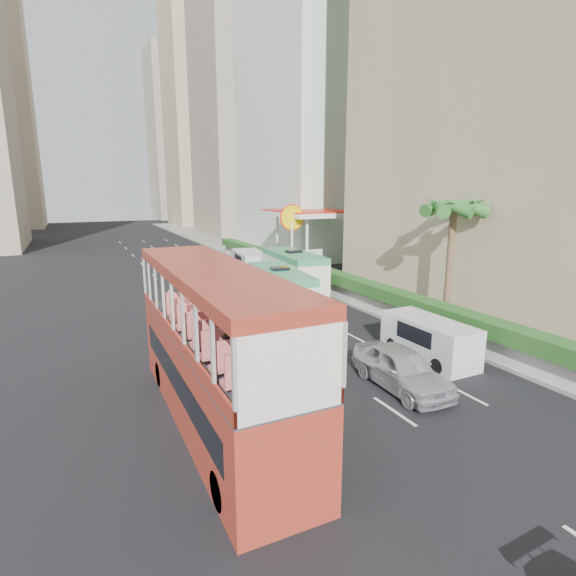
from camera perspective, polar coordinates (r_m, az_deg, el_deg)
ground_plane at (r=17.83m, az=10.22°, el=-12.18°), size 200.00×200.00×0.00m
double_decker_bus at (r=14.36m, az=-9.34°, el=-7.43°), size 2.50×11.00×5.06m
car_silver_lane_a at (r=21.77m, az=-2.83°, el=-7.35°), size 1.86×4.02×1.28m
car_silver_lane_b at (r=17.96m, az=14.04°, el=-12.17°), size 2.05×4.71×1.58m
van_asset at (r=33.11m, az=-5.44°, el=-0.45°), size 3.30×5.77×1.52m
minibus_near at (r=25.65m, az=-1.03°, el=-0.88°), size 2.99×6.76×2.90m
minibus_far at (r=31.49m, az=0.73°, el=1.77°), size 2.78×7.02×3.05m
panel_van_near at (r=20.82m, az=17.45°, el=-6.25°), size 1.82×4.49×1.79m
panel_van_far at (r=38.56m, az=-4.79°, el=3.03°), size 2.75×5.57×2.14m
sidewalk at (r=42.98m, az=0.42°, el=2.72°), size 6.00×120.00×0.18m
kerb_wall at (r=32.05m, az=4.62°, el=0.38°), size 0.30×44.00×1.00m
hedge at (r=31.88m, az=4.64°, el=1.87°), size 1.10×44.00×0.70m
palm_tree at (r=24.73m, az=19.80°, el=2.44°), size 0.36×0.36×6.40m
shell_station at (r=41.30m, az=2.91°, el=6.03°), size 6.50×8.00×5.50m
tower_mid at (r=78.23m, az=-4.83°, el=25.46°), size 16.00×16.00×50.00m
tower_far_a at (r=99.76m, az=-10.68°, el=20.71°), size 14.00×14.00×44.00m
tower_far_b at (r=120.67m, az=-13.55°, el=18.16°), size 14.00×14.00×40.00m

